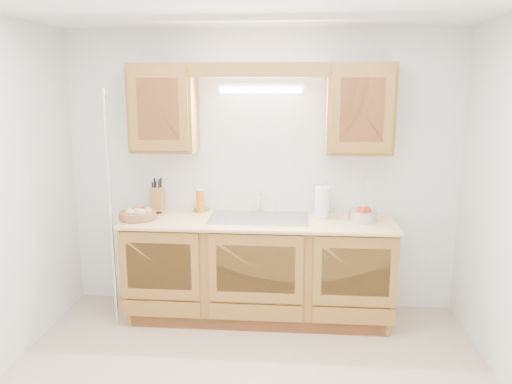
# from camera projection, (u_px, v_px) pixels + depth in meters

# --- Properties ---
(room) EXTENTS (3.52, 3.50, 2.50)m
(room) POSITION_uv_depth(u_px,v_px,m) (244.00, 214.00, 3.03)
(room) COLOR #C4AD8D
(room) RESTS_ON ground
(base_cabinets) EXTENTS (2.20, 0.60, 0.86)m
(base_cabinets) POSITION_uv_depth(u_px,v_px,m) (259.00, 269.00, 4.37)
(base_cabinets) COLOR #A3712F
(base_cabinets) RESTS_ON ground
(countertop) EXTENTS (2.30, 0.63, 0.04)m
(countertop) POSITION_uv_depth(u_px,v_px,m) (259.00, 221.00, 4.26)
(countertop) COLOR #E2BF77
(countertop) RESTS_ON base_cabinets
(upper_cabinet_left) EXTENTS (0.55, 0.33, 0.75)m
(upper_cabinet_left) POSITION_uv_depth(u_px,v_px,m) (164.00, 108.00, 4.28)
(upper_cabinet_left) COLOR #A3712F
(upper_cabinet_left) RESTS_ON room
(upper_cabinet_right) EXTENTS (0.55, 0.33, 0.75)m
(upper_cabinet_right) POSITION_uv_depth(u_px,v_px,m) (359.00, 109.00, 4.15)
(upper_cabinet_right) COLOR #A3712F
(upper_cabinet_right) RESTS_ON room
(valance) EXTENTS (2.20, 0.05, 0.12)m
(valance) POSITION_uv_depth(u_px,v_px,m) (259.00, 70.00, 4.01)
(valance) COLOR #A3712F
(valance) RESTS_ON room
(fluorescent_fixture) EXTENTS (0.76, 0.08, 0.08)m
(fluorescent_fixture) POSITION_uv_depth(u_px,v_px,m) (261.00, 88.00, 4.26)
(fluorescent_fixture) COLOR white
(fluorescent_fixture) RESTS_ON room
(sink) EXTENTS (0.84, 0.46, 0.36)m
(sink) POSITION_uv_depth(u_px,v_px,m) (259.00, 226.00, 4.30)
(sink) COLOR #9E9EA3
(sink) RESTS_ON countertop
(wire_shelf_pole) EXTENTS (0.03, 0.03, 2.00)m
(wire_shelf_pole) POSITION_uv_depth(u_px,v_px,m) (111.00, 212.00, 4.09)
(wire_shelf_pole) COLOR silver
(wire_shelf_pole) RESTS_ON ground
(outlet_plate) EXTENTS (0.08, 0.01, 0.12)m
(outlet_plate) POSITION_uv_depth(u_px,v_px,m) (368.00, 185.00, 4.43)
(outlet_plate) COLOR white
(outlet_plate) RESTS_ON room
(fruit_basket) EXTENTS (0.34, 0.34, 0.10)m
(fruit_basket) POSITION_uv_depth(u_px,v_px,m) (138.00, 214.00, 4.25)
(fruit_basket) COLOR #9D6C3F
(fruit_basket) RESTS_ON countertop
(knife_block) EXTENTS (0.12, 0.18, 0.32)m
(knife_block) POSITION_uv_depth(u_px,v_px,m) (157.00, 200.00, 4.48)
(knife_block) COLOR #A3712F
(knife_block) RESTS_ON countertop
(orange_canister) EXTENTS (0.09, 0.09, 0.21)m
(orange_canister) POSITION_uv_depth(u_px,v_px,m) (200.00, 201.00, 4.46)
(orange_canister) COLOR orange
(orange_canister) RESTS_ON countertop
(soap_bottle) EXTENTS (0.09, 0.09, 0.18)m
(soap_bottle) POSITION_uv_depth(u_px,v_px,m) (321.00, 203.00, 4.45)
(soap_bottle) COLOR #2251AC
(soap_bottle) RESTS_ON countertop
(sponge) EXTENTS (0.15, 0.12, 0.03)m
(sponge) POSITION_uv_depth(u_px,v_px,m) (202.00, 209.00, 4.55)
(sponge) COLOR #CC333F
(sponge) RESTS_ON countertop
(paper_towel) EXTENTS (0.16, 0.16, 0.31)m
(paper_towel) POSITION_uv_depth(u_px,v_px,m) (322.00, 202.00, 4.29)
(paper_towel) COLOR silver
(paper_towel) RESTS_ON countertop
(apple_bowl) EXTENTS (0.25, 0.25, 0.12)m
(apple_bowl) POSITION_uv_depth(u_px,v_px,m) (363.00, 215.00, 4.19)
(apple_bowl) COLOR silver
(apple_bowl) RESTS_ON countertop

